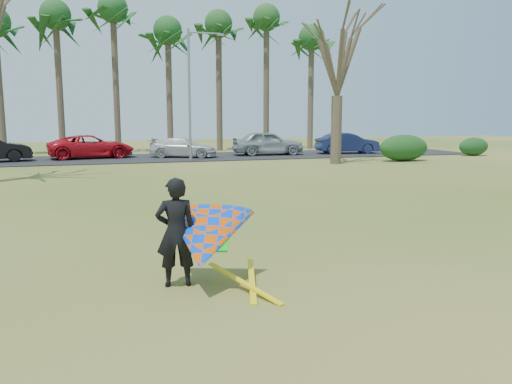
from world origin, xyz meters
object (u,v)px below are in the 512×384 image
object	(u,v)px
kite_flyer	(202,237)
car_3	(183,147)
car_2	(91,147)
car_5	(347,143)
streetlight	(192,89)
car_4	(268,143)
bare_tree_right	(338,50)

from	to	relation	value
kite_flyer	car_3	bearing A→B (deg)	81.48
car_2	car_5	distance (m)	18.11
streetlight	car_5	world-z (taller)	streetlight
car_2	car_4	distance (m)	12.02
car_4	kite_flyer	world-z (taller)	kite_flyer
streetlight	car_2	distance (m)	8.03
streetlight	kite_flyer	bearing A→B (deg)	-99.95
bare_tree_right	kite_flyer	world-z (taller)	bare_tree_right
streetlight	car_3	xyz separation A→B (m)	(-0.18, 2.71, -3.75)
bare_tree_right	car_5	xyz separation A→B (m)	(4.15, 6.45, -5.75)
car_5	streetlight	bearing A→B (deg)	108.91
streetlight	car_5	bearing A→B (deg)	11.56
car_3	kite_flyer	size ratio (longest dim) A/B	1.88
bare_tree_right	streetlight	size ratio (longest dim) A/B	1.15
bare_tree_right	streetlight	distance (m)	9.05
car_3	kite_flyer	distance (m)	25.93
bare_tree_right	streetlight	xyz separation A→B (m)	(-7.84, 4.00, -2.10)
streetlight	bare_tree_right	bearing A→B (deg)	-27.03
car_5	kite_flyer	distance (m)	30.02
bare_tree_right	car_2	size ratio (longest dim) A/B	1.69
streetlight	kite_flyer	xyz separation A→B (m)	(-4.02, -22.94, -3.61)
car_3	car_4	bearing A→B (deg)	-66.12
car_4	bare_tree_right	bearing A→B (deg)	-159.51
car_3	car_5	size ratio (longest dim) A/B	0.97
car_3	car_5	xyz separation A→B (m)	(12.17, -0.26, 0.11)
car_4	car_5	bearing A→B (deg)	-89.34
car_2	car_4	world-z (taller)	car_4
car_4	streetlight	bearing A→B (deg)	121.10
car_5	bare_tree_right	bearing A→B (deg)	154.61
car_2	car_5	size ratio (longest dim) A/B	1.18
car_2	car_3	world-z (taller)	car_2
bare_tree_right	car_3	xyz separation A→B (m)	(-8.02, 6.71, -5.85)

